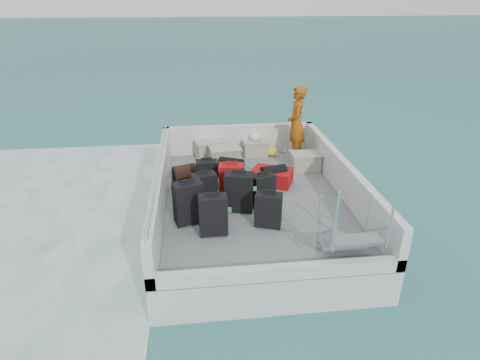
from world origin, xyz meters
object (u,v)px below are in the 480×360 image
object	(u,v)px
suitcase_3	(213,215)
suitcase_7	(263,190)
suitcase_1	(204,191)
suitcase_6	(268,210)
suitcase_8	(272,177)
crate_2	(255,149)
passenger	(296,124)
suitcase_5	(231,181)
crate_1	(225,157)
suitcase_2	(207,175)
crate_0	(210,150)
suitcase_4	(239,192)
suitcase_0	(189,203)
crate_3	(306,162)

from	to	relation	value
suitcase_3	suitcase_7	xyz separation A→B (m)	(0.96, 0.91, -0.05)
suitcase_1	suitcase_6	xyz separation A→B (m)	(1.03, -0.80, -0.03)
suitcase_8	crate_2	size ratio (longest dim) A/B	1.39
suitcase_8	passenger	distance (m)	1.65
suitcase_5	crate_1	size ratio (longest dim) A/B	1.00
suitcase_2	suitcase_8	world-z (taller)	suitcase_2
suitcase_8	crate_1	distance (m)	1.40
suitcase_1	suitcase_7	size ratio (longest dim) A/B	1.11
suitcase_7	passenger	world-z (taller)	passenger
suitcase_5	suitcase_3	bearing A→B (deg)	-100.10
suitcase_6	crate_0	world-z (taller)	suitcase_6
suitcase_4	crate_0	bearing A→B (deg)	112.09
suitcase_4	suitcase_3	bearing A→B (deg)	-110.42
suitcase_1	suitcase_5	bearing A→B (deg)	24.21
suitcase_0	crate_0	bearing A→B (deg)	62.50
crate_3	suitcase_4	bearing A→B (deg)	-135.42
suitcase_0	suitcase_1	bearing A→B (deg)	44.32
passenger	crate_1	bearing A→B (deg)	-72.67
suitcase_8	passenger	bearing A→B (deg)	-6.31
suitcase_5	suitcase_7	distance (m)	0.68
suitcase_4	passenger	bearing A→B (deg)	69.11
suitcase_6	suitcase_7	bearing A→B (deg)	106.14
crate_2	suitcase_8	bearing A→B (deg)	-86.38
suitcase_0	suitcase_3	size ratio (longest dim) A/B	1.08
suitcase_8	suitcase_5	bearing A→B (deg)	142.80
crate_2	suitcase_3	bearing A→B (deg)	-109.38
suitcase_1	suitcase_8	world-z (taller)	suitcase_1
suitcase_2	crate_0	xyz separation A→B (m)	(0.13, 1.72, -0.11)
suitcase_3	suitcase_8	xyz separation A→B (m)	(1.30, 1.78, -0.19)
suitcase_4	passenger	xyz separation A→B (m)	(1.58, 2.30, 0.51)
suitcase_4	crate_3	distance (m)	2.35
suitcase_8	suitcase_0	bearing A→B (deg)	154.43
suitcase_1	passenger	bearing A→B (deg)	32.41
suitcase_0	suitcase_1	distance (m)	0.60
suitcase_8	passenger	xyz separation A→B (m)	(0.78, 1.27, 0.71)
suitcase_7	crate_1	bearing A→B (deg)	85.15
suitcase_4	suitcase_7	bearing A→B (deg)	34.24
suitcase_1	suitcase_8	distance (m)	1.65
suitcase_6	crate_0	xyz separation A→B (m)	(-0.82, 3.26, -0.11)
suitcase_1	crate_3	size ratio (longest dim) A/B	1.08
suitcase_3	suitcase_8	distance (m)	2.21
suitcase_2	suitcase_5	distance (m)	0.58
crate_2	suitcase_5	bearing A→B (deg)	-110.45
crate_2	crate_3	world-z (taller)	crate_3
suitcase_4	suitcase_5	bearing A→B (deg)	111.37
suitcase_4	suitcase_7	xyz separation A→B (m)	(0.46, 0.17, -0.06)
crate_3	suitcase_1	bearing A→B (deg)	-147.55
suitcase_6	crate_3	distance (m)	2.57
suitcase_1	suitcase_5	size ratio (longest dim) A/B	1.01
crate_0	crate_1	world-z (taller)	crate_1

